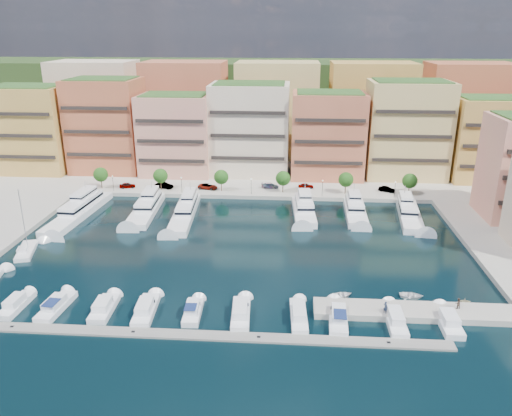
% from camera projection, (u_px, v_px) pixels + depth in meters
% --- Properties ---
extents(ground, '(400.00, 400.00, 0.00)m').
position_uv_depth(ground, '(239.00, 249.00, 98.68)').
color(ground, black).
rests_on(ground, ground).
extents(north_quay, '(220.00, 64.00, 2.00)m').
position_uv_depth(north_quay, '(259.00, 166.00, 156.79)').
color(north_quay, '#9E998E').
rests_on(north_quay, ground).
extents(hillside, '(240.00, 40.00, 58.00)m').
position_uv_depth(hillside, '(267.00, 135.00, 201.79)').
color(hillside, '#1E3616').
rests_on(hillside, ground).
extents(south_pontoon, '(72.00, 2.20, 0.35)m').
position_uv_depth(south_pontoon, '(196.00, 336.00, 70.76)').
color(south_pontoon, gray).
rests_on(south_pontoon, ground).
extents(finger_pier, '(32.00, 5.00, 2.00)m').
position_uv_depth(finger_pier, '(419.00, 315.00, 76.03)').
color(finger_pier, '#9E998E').
rests_on(finger_pier, ground).
extents(apartment_0, '(22.00, 16.50, 24.80)m').
position_uv_depth(apartment_0, '(31.00, 129.00, 145.45)').
color(apartment_0, gold).
rests_on(apartment_0, north_quay).
extents(apartment_1, '(20.00, 16.50, 26.80)m').
position_uv_depth(apartment_1, '(107.00, 125.00, 145.50)').
color(apartment_1, '#B7603D').
rests_on(apartment_1, north_quay).
extents(apartment_2, '(20.00, 15.50, 22.80)m').
position_uv_depth(apartment_2, '(177.00, 134.00, 142.88)').
color(apartment_2, tan).
rests_on(apartment_2, north_quay).
extents(apartment_3, '(22.00, 16.50, 25.80)m').
position_uv_depth(apartment_3, '(250.00, 129.00, 142.83)').
color(apartment_3, beige).
rests_on(apartment_3, north_quay).
extents(apartment_4, '(20.00, 15.50, 23.80)m').
position_uv_depth(apartment_4, '(328.00, 135.00, 139.81)').
color(apartment_4, '#D67450').
rests_on(apartment_4, north_quay).
extents(apartment_5, '(22.00, 16.50, 26.80)m').
position_uv_depth(apartment_5, '(406.00, 129.00, 139.68)').
color(apartment_5, '#DCB774').
rests_on(apartment_5, north_quay).
extents(apartment_6, '(20.00, 15.50, 22.80)m').
position_uv_depth(apartment_6, '(488.00, 139.00, 137.00)').
color(apartment_6, gold).
rests_on(apartment_6, north_quay).
extents(backblock_0, '(26.00, 18.00, 30.00)m').
position_uv_depth(backblock_0, '(97.00, 108.00, 166.29)').
color(backblock_0, beige).
rests_on(backblock_0, north_quay).
extents(backblock_1, '(26.00, 18.00, 30.00)m').
position_uv_depth(backblock_1, '(186.00, 109.00, 164.26)').
color(backblock_1, '#D67450').
rests_on(backblock_1, north_quay).
extents(backblock_2, '(26.00, 18.00, 30.00)m').
position_uv_depth(backblock_2, '(277.00, 110.00, 162.24)').
color(backblock_2, '#DCB774').
rests_on(backblock_2, north_quay).
extents(backblock_3, '(26.00, 18.00, 30.00)m').
position_uv_depth(backblock_3, '(370.00, 111.00, 160.21)').
color(backblock_3, gold).
rests_on(backblock_3, north_quay).
extents(backblock_4, '(26.00, 18.00, 30.00)m').
position_uv_depth(backblock_4, '(466.00, 112.00, 158.18)').
color(backblock_4, '#B7603D').
rests_on(backblock_4, north_quay).
extents(tree_0, '(3.80, 3.80, 5.65)m').
position_uv_depth(tree_0, '(101.00, 175.00, 131.16)').
color(tree_0, '#473323').
rests_on(tree_0, north_quay).
extents(tree_1, '(3.80, 3.80, 5.65)m').
position_uv_depth(tree_1, '(160.00, 176.00, 130.08)').
color(tree_1, '#473323').
rests_on(tree_1, north_quay).
extents(tree_2, '(3.80, 3.80, 5.65)m').
position_uv_depth(tree_2, '(221.00, 177.00, 129.00)').
color(tree_2, '#473323').
rests_on(tree_2, north_quay).
extents(tree_3, '(3.80, 3.80, 5.65)m').
position_uv_depth(tree_3, '(283.00, 178.00, 127.92)').
color(tree_3, '#473323').
rests_on(tree_3, north_quay).
extents(tree_4, '(3.80, 3.80, 5.65)m').
position_uv_depth(tree_4, '(346.00, 180.00, 126.84)').
color(tree_4, '#473323').
rests_on(tree_4, north_quay).
extents(tree_5, '(3.80, 3.80, 5.65)m').
position_uv_depth(tree_5, '(410.00, 181.00, 125.76)').
color(tree_5, '#473323').
rests_on(tree_5, north_quay).
extents(lamppost_0, '(0.30, 0.30, 4.20)m').
position_uv_depth(lamppost_0, '(113.00, 181.00, 129.05)').
color(lamppost_0, black).
rests_on(lamppost_0, north_quay).
extents(lamppost_1, '(0.30, 0.30, 4.20)m').
position_uv_depth(lamppost_1, '(181.00, 182.00, 127.83)').
color(lamppost_1, black).
rests_on(lamppost_1, north_quay).
extents(lamppost_2, '(0.30, 0.30, 4.20)m').
position_uv_depth(lamppost_2, '(251.00, 184.00, 126.62)').
color(lamppost_2, black).
rests_on(lamppost_2, north_quay).
extents(lamppost_3, '(0.30, 0.30, 4.20)m').
position_uv_depth(lamppost_3, '(322.00, 185.00, 125.40)').
color(lamppost_3, black).
rests_on(lamppost_3, north_quay).
extents(lamppost_4, '(0.30, 0.30, 4.20)m').
position_uv_depth(lamppost_4, '(395.00, 187.00, 124.18)').
color(lamppost_4, black).
rests_on(lamppost_4, north_quay).
extents(yacht_0, '(6.80, 27.67, 7.30)m').
position_uv_depth(yacht_0, '(80.00, 210.00, 116.32)').
color(yacht_0, white).
rests_on(yacht_0, ground).
extents(yacht_1, '(6.15, 21.99, 7.30)m').
position_uv_depth(yacht_1, '(147.00, 208.00, 117.71)').
color(yacht_1, white).
rests_on(yacht_1, ground).
extents(yacht_2, '(5.94, 25.07, 7.30)m').
position_uv_depth(yacht_2, '(185.00, 210.00, 115.75)').
color(yacht_2, white).
rests_on(yacht_2, ground).
extents(yacht_4, '(5.75, 18.47, 7.30)m').
position_uv_depth(yacht_4, '(304.00, 209.00, 116.73)').
color(yacht_4, white).
rests_on(yacht_4, ground).
extents(yacht_5, '(4.97, 17.53, 7.30)m').
position_uv_depth(yacht_5, '(355.00, 210.00, 116.28)').
color(yacht_5, white).
rests_on(yacht_5, ground).
extents(yacht_6, '(6.68, 20.34, 7.30)m').
position_uv_depth(yacht_6, '(409.00, 213.00, 114.36)').
color(yacht_6, white).
rests_on(yacht_6, ground).
extents(cruiser_0, '(2.62, 7.81, 2.55)m').
position_uv_depth(cruiser_0, '(16.00, 305.00, 77.63)').
color(cruiser_0, white).
rests_on(cruiser_0, ground).
extents(cruiser_1, '(3.39, 8.84, 2.66)m').
position_uv_depth(cruiser_1, '(56.00, 307.00, 77.16)').
color(cruiser_1, white).
rests_on(cruiser_1, ground).
extents(cruiser_2, '(3.14, 7.84, 2.55)m').
position_uv_depth(cruiser_2, '(104.00, 308.00, 76.68)').
color(cruiser_2, white).
rests_on(cruiser_2, ground).
extents(cruiser_3, '(3.34, 8.96, 2.55)m').
position_uv_depth(cruiser_3, '(146.00, 310.00, 76.23)').
color(cruiser_3, white).
rests_on(cruiser_3, ground).
extents(cruiser_4, '(2.81, 7.33, 2.66)m').
position_uv_depth(cruiser_4, '(193.00, 312.00, 75.73)').
color(cruiser_4, white).
rests_on(cruiser_4, ground).
extents(cruiser_5, '(3.21, 9.13, 2.55)m').
position_uv_depth(cruiser_5, '(241.00, 314.00, 75.24)').
color(cruiser_5, white).
rests_on(cruiser_5, ground).
extents(cruiser_6, '(2.79, 9.17, 2.55)m').
position_uv_depth(cruiser_6, '(299.00, 316.00, 74.65)').
color(cruiser_6, white).
rests_on(cruiser_6, ground).
extents(cruiser_7, '(3.16, 9.33, 2.66)m').
position_uv_depth(cruiser_7, '(338.00, 318.00, 74.22)').
color(cruiser_7, white).
rests_on(cruiser_7, ground).
extents(cruiser_8, '(2.52, 9.01, 2.55)m').
position_uv_depth(cruiser_8, '(395.00, 320.00, 73.69)').
color(cruiser_8, white).
rests_on(cruiser_8, ground).
extents(cruiser_9, '(2.77, 8.12, 2.55)m').
position_uv_depth(cruiser_9, '(448.00, 322.00, 73.18)').
color(cruiser_9, white).
rests_on(cruiser_9, ground).
extents(sailboat_1, '(5.28, 9.44, 13.20)m').
position_uv_depth(sailboat_1, '(26.00, 251.00, 96.80)').
color(sailboat_1, white).
rests_on(sailboat_1, ground).
extents(tender_2, '(3.97, 2.99, 0.78)m').
position_uv_depth(tender_2, '(411.00, 296.00, 80.70)').
color(tender_2, white).
rests_on(tender_2, ground).
extents(tender_0, '(4.11, 3.53, 0.72)m').
position_uv_depth(tender_0, '(342.00, 295.00, 80.92)').
color(tender_0, white).
rests_on(tender_0, ground).
extents(tender_3, '(1.81, 1.59, 0.90)m').
position_uv_depth(tender_3, '(465.00, 301.00, 78.93)').
color(tender_3, beige).
rests_on(tender_3, ground).
extents(tender_1, '(1.65, 1.52, 0.72)m').
position_uv_depth(tender_1, '(378.00, 301.00, 79.15)').
color(tender_1, beige).
rests_on(tender_1, ground).
extents(car_0, '(4.41, 2.62, 1.41)m').
position_uv_depth(car_0, '(127.00, 185.00, 132.46)').
color(car_0, gray).
rests_on(car_0, north_quay).
extents(car_1, '(5.09, 2.63, 1.60)m').
position_uv_depth(car_1, '(164.00, 186.00, 131.93)').
color(car_1, gray).
rests_on(car_1, north_quay).
extents(car_2, '(5.55, 3.51, 1.43)m').
position_uv_depth(car_2, '(208.00, 186.00, 131.43)').
color(car_2, gray).
rests_on(car_2, north_quay).
extents(car_3, '(4.62, 2.00, 1.32)m').
position_uv_depth(car_3, '(270.00, 186.00, 132.36)').
color(car_3, gray).
rests_on(car_3, north_quay).
extents(car_4, '(4.13, 2.09, 1.35)m').
position_uv_depth(car_4, '(306.00, 186.00, 132.14)').
color(car_4, gray).
rests_on(car_4, north_quay).
extents(car_5, '(4.38, 2.98, 1.37)m').
position_uv_depth(car_5, '(387.00, 189.00, 129.32)').
color(car_5, gray).
rests_on(car_5, north_quay).
extents(person_0, '(0.82, 0.82, 1.92)m').
position_uv_depth(person_0, '(385.00, 307.00, 74.36)').
color(person_0, '#232E46').
rests_on(person_0, finger_pier).
extents(person_1, '(0.99, 0.84, 1.79)m').
position_uv_depth(person_1, '(458.00, 303.00, 75.55)').
color(person_1, '#4A382C').
rests_on(person_1, finger_pier).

